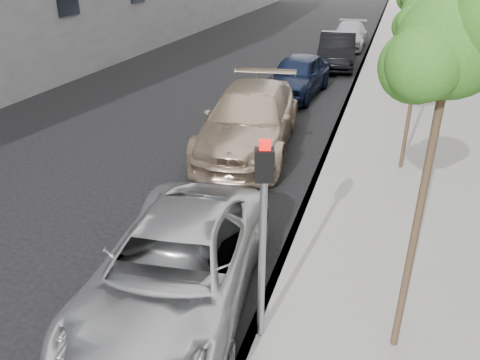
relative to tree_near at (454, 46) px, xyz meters
The scene contains 10 objects.
sidewalk 22.93m from the tree_near, 87.27° to the left, with size 6.40×72.00×0.14m, color gray.
curb 23.00m from the tree_near, 95.21° to the left, with size 0.15×72.00×0.14m, color #9E9B93.
tree_near is the anchor object (origin of this frame).
tree_mid 6.51m from the tree_near, 90.00° to the left, with size 1.52×1.32×4.58m.
signal_pole 3.02m from the tree_near, 167.60° to the right, with size 0.28×0.25×3.09m.
minivan 5.01m from the tree_near, behind, with size 2.41×5.23×1.45m, color #ACAEB1.
suv 8.88m from the tree_near, 121.95° to the left, with size 2.46×6.05×1.76m, color tan.
sedan_blue 14.01m from the tree_near, 107.86° to the left, with size 1.88×4.67×1.59m, color black.
sedan_black 19.18m from the tree_near, 100.16° to the left, with size 1.72×4.94×1.63m, color black.
sedan_rear 24.57m from the tree_near, 97.87° to the left, with size 1.99×4.89×1.42m, color #9EA0A5.
Camera 1 is at (2.63, -4.00, 5.27)m, focal length 35.00 mm.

